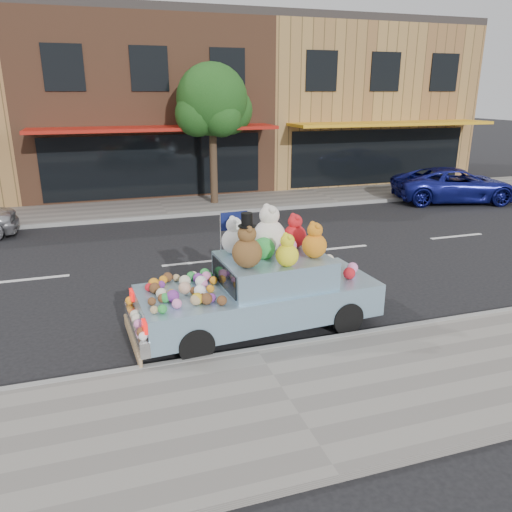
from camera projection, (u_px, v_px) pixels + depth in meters
name	position (u px, v px, depth m)	size (l,w,h in m)	color
ground	(197.00, 263.00, 12.83)	(120.00, 120.00, 0.00)	black
near_sidewalk	(290.00, 403.00, 6.93)	(60.00, 3.00, 0.12)	gray
far_sidewalk	(163.00, 207.00, 18.69)	(60.00, 3.00, 0.12)	gray
near_kerb	(257.00, 352.00, 8.29)	(60.00, 0.12, 0.13)	gray
far_kerb	(168.00, 216.00, 17.33)	(60.00, 0.12, 0.13)	gray
storefront_mid	(141.00, 104.00, 22.52)	(10.00, 9.80, 7.30)	brown
storefront_right	(341.00, 103.00, 25.42)	(10.00, 9.80, 7.30)	#A47C44
street_tree	(212.00, 106.00, 18.19)	(3.00, 2.70, 5.22)	#38281C
car_blue	(455.00, 185.00, 19.75)	(2.23, 4.83, 1.34)	navy
art_car	(260.00, 287.00, 9.07)	(4.58, 2.02, 2.29)	black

